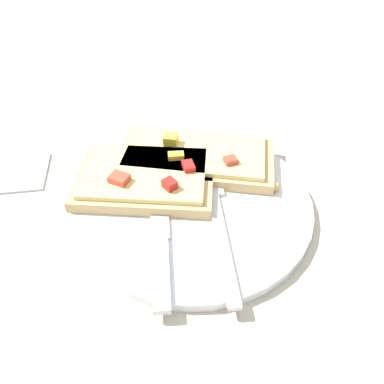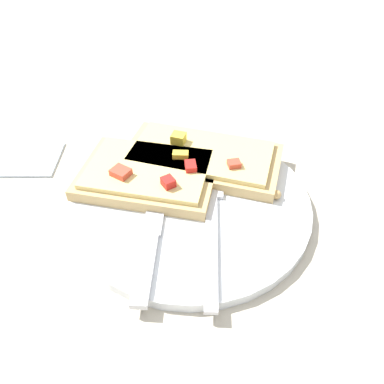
{
  "view_description": "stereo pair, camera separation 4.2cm",
  "coord_description": "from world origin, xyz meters",
  "px_view_note": "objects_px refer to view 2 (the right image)",
  "views": [
    {
      "loc": [
        0.04,
        0.31,
        0.31
      ],
      "look_at": [
        0.0,
        0.0,
        0.02
      ],
      "focal_mm": 35.0,
      "sensor_mm": 36.0,
      "label": 1
    },
    {
      "loc": [
        0.0,
        0.31,
        0.31
      ],
      "look_at": [
        0.0,
        0.0,
        0.02
      ],
      "focal_mm": 35.0,
      "sensor_mm": 36.0,
      "label": 2
    }
  ],
  "objects_px": {
    "fork": "(213,207)",
    "knife": "(154,229)",
    "napkin": "(14,158)",
    "pizza_slice_main": "(203,157)",
    "pizza_slice_corner": "(149,173)",
    "plate": "(192,202)"
  },
  "relations": [
    {
      "from": "plate",
      "to": "knife",
      "type": "distance_m",
      "value": 0.06
    },
    {
      "from": "napkin",
      "to": "pizza_slice_main",
      "type": "bearing_deg",
      "value": 174.93
    },
    {
      "from": "fork",
      "to": "pizza_slice_main",
      "type": "xyz_separation_m",
      "value": [
        0.01,
        -0.08,
        0.01
      ]
    },
    {
      "from": "plate",
      "to": "pizza_slice_corner",
      "type": "distance_m",
      "value": 0.06
    },
    {
      "from": "plate",
      "to": "napkin",
      "type": "relative_size",
      "value": 2.26
    },
    {
      "from": "knife",
      "to": "napkin",
      "type": "height_order",
      "value": "knife"
    },
    {
      "from": "pizza_slice_main",
      "to": "pizza_slice_corner",
      "type": "relative_size",
      "value": 1.2
    },
    {
      "from": "plate",
      "to": "napkin",
      "type": "bearing_deg",
      "value": -20.34
    },
    {
      "from": "fork",
      "to": "pizza_slice_corner",
      "type": "relative_size",
      "value": 1.29
    },
    {
      "from": "plate",
      "to": "pizza_slice_main",
      "type": "height_order",
      "value": "pizza_slice_main"
    },
    {
      "from": "fork",
      "to": "pizza_slice_main",
      "type": "height_order",
      "value": "pizza_slice_main"
    },
    {
      "from": "napkin",
      "to": "fork",
      "type": "bearing_deg",
      "value": 158.02
    },
    {
      "from": "knife",
      "to": "plate",
      "type": "bearing_deg",
      "value": -35.92
    },
    {
      "from": "plate",
      "to": "fork",
      "type": "distance_m",
      "value": 0.03
    },
    {
      "from": "fork",
      "to": "napkin",
      "type": "xyz_separation_m",
      "value": [
        0.26,
        -0.1,
        -0.01
      ]
    },
    {
      "from": "pizza_slice_corner",
      "to": "napkin",
      "type": "relative_size",
      "value": 1.47
    },
    {
      "from": "knife",
      "to": "fork",
      "type": "bearing_deg",
      "value": -59.7
    },
    {
      "from": "plate",
      "to": "knife",
      "type": "height_order",
      "value": "knife"
    },
    {
      "from": "pizza_slice_corner",
      "to": "napkin",
      "type": "height_order",
      "value": "pizza_slice_corner"
    },
    {
      "from": "pizza_slice_corner",
      "to": "knife",
      "type": "bearing_deg",
      "value": -70.79
    },
    {
      "from": "fork",
      "to": "pizza_slice_corner",
      "type": "xyz_separation_m",
      "value": [
        0.07,
        -0.05,
        0.01
      ]
    },
    {
      "from": "fork",
      "to": "knife",
      "type": "bearing_deg",
      "value": 119.48
    }
  ]
}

